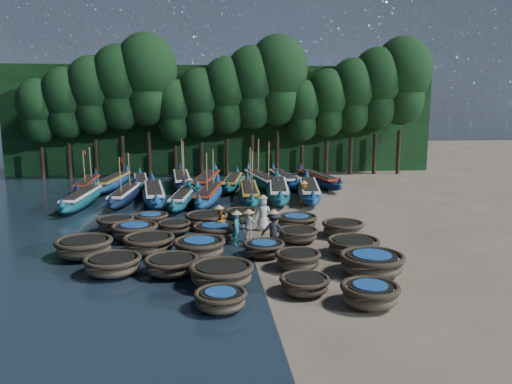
{
  "coord_description": "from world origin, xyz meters",
  "views": [
    {
      "loc": [
        -2.08,
        -24.99,
        6.53
      ],
      "look_at": [
        1.07,
        4.28,
        1.3
      ],
      "focal_mm": 35.0,
      "sensor_mm": 36.0,
      "label": 1
    }
  ],
  "objects": [
    {
      "name": "coracle_9",
      "position": [
        4.32,
        -7.17,
        0.49
      ],
      "size": [
        2.6,
        2.6,
        0.85
      ],
      "rotation": [
        0.0,
        0.0,
        -0.11
      ],
      "color": "brown",
      "rests_on": "ground"
    },
    {
      "name": "coracle_20",
      "position": [
        -6.6,
        0.6,
        0.44
      ],
      "size": [
        1.92,
        1.92,
        0.77
      ],
      "rotation": [
        0.0,
        0.0,
        -0.06
      ],
      "color": "brown",
      "rests_on": "ground"
    },
    {
      "name": "long_boat_10",
      "position": [
        -8.98,
        13.83,
        0.55
      ],
      "size": [
        2.52,
        8.18,
        1.45
      ],
      "rotation": [
        0.0,
        0.0,
        -0.14
      ],
      "color": "navy",
      "rests_on": "ground"
    },
    {
      "name": "tree_2",
      "position": [
        -11.4,
        20.0,
        7.32
      ],
      "size": [
        4.51,
        4.51,
        10.63
      ],
      "color": "black",
      "rests_on": "ground"
    },
    {
      "name": "coracle_13",
      "position": [
        0.47,
        -4.42,
        0.38
      ],
      "size": [
        1.83,
        1.83,
        0.66
      ],
      "rotation": [
        0.0,
        0.0,
        -0.09
      ],
      "color": "brown",
      "rests_on": "ground"
    },
    {
      "name": "coracle_18",
      "position": [
        2.36,
        -2.27,
        0.37
      ],
      "size": [
        2.13,
        2.13,
        0.64
      ],
      "rotation": [
        0.0,
        0.0,
        0.17
      ],
      "color": "brown",
      "rests_on": "ground"
    },
    {
      "name": "fisherman_1",
      "position": [
        -0.56,
        -2.37,
        0.89
      ],
      "size": [
        0.56,
        0.66,
        1.74
      ],
      "rotation": [
        0.0,
        0.0,
        1.17
      ],
      "color": "#1C6D75",
      "rests_on": "ground"
    },
    {
      "name": "coracle_5",
      "position": [
        -5.6,
        -6.11,
        0.42
      ],
      "size": [
        2.49,
        2.49,
        0.74
      ],
      "rotation": [
        0.0,
        0.0,
        0.24
      ],
      "color": "brown",
      "rests_on": "ground"
    },
    {
      "name": "long_boat_9",
      "position": [
        -10.73,
        13.13,
        0.52
      ],
      "size": [
        1.59,
        7.65,
        3.25
      ],
      "rotation": [
        0.0,
        0.0,
        0.03
      ],
      "color": "black",
      "rests_on": "ground"
    },
    {
      "name": "fisherman_5",
      "position": [
        -3.01,
        8.17,
        0.83
      ],
      "size": [
        1.46,
        1.23,
        1.78
      ],
      "rotation": [
        0.0,
        0.0,
        5.67
      ],
      "color": "#1C6D75",
      "rests_on": "ground"
    },
    {
      "name": "coracle_6",
      "position": [
        -3.35,
        -6.36,
        0.41
      ],
      "size": [
        2.43,
        2.43,
        0.72
      ],
      "rotation": [
        0.0,
        0.0,
        0.27
      ],
      "color": "brown",
      "rests_on": "ground"
    },
    {
      "name": "tree_5",
      "position": [
        -4.5,
        20.0,
        5.97
      ],
      "size": [
        3.68,
        3.68,
        8.68
      ],
      "color": "black",
      "rests_on": "ground"
    },
    {
      "name": "coracle_2",
      "position": [
        -1.6,
        -9.92,
        0.38
      ],
      "size": [
        2.05,
        2.05,
        0.65
      ],
      "rotation": [
        0.0,
        0.0,
        -0.36
      ],
      "color": "brown",
      "rests_on": "ground"
    },
    {
      "name": "coracle_23",
      "position": [
        -0.0,
        2.16,
        0.4
      ],
      "size": [
        1.98,
        1.98,
        0.7
      ],
      "rotation": [
        0.0,
        0.0,
        -0.23
      ],
      "color": "brown",
      "rests_on": "ground"
    },
    {
      "name": "long_boat_17",
      "position": [
        7.03,
        13.51,
        0.56
      ],
      "size": [
        2.86,
        8.31,
        1.48
      ],
      "rotation": [
        0.0,
        0.0,
        0.17
      ],
      "color": "black",
      "rests_on": "ground"
    },
    {
      "name": "tree_1",
      "position": [
        -13.7,
        20.0,
        6.65
      ],
      "size": [
        4.09,
        4.09,
        9.65
      ],
      "color": "black",
      "rests_on": "ground"
    },
    {
      "name": "long_boat_8",
      "position": [
        5.21,
        8.33,
        0.6
      ],
      "size": [
        2.94,
        8.84,
        1.57
      ],
      "rotation": [
        0.0,
        0.0,
        -0.16
      ],
      "color": "navy",
      "rests_on": "ground"
    },
    {
      "name": "tree_13",
      "position": [
        13.9,
        20.0,
        8.0
      ],
      "size": [
        4.92,
        4.92,
        11.6
      ],
      "color": "black",
      "rests_on": "ground"
    },
    {
      "name": "coracle_3",
      "position": [
        1.35,
        -8.82,
        0.36
      ],
      "size": [
        2.05,
        2.05,
        0.63
      ],
      "rotation": [
        0.0,
        0.0,
        0.29
      ],
      "color": "brown",
      "rests_on": "ground"
    },
    {
      "name": "coracle_8",
      "position": [
        1.61,
        -6.26,
        0.42
      ],
      "size": [
        1.86,
        1.86,
        0.74
      ],
      "rotation": [
        0.0,
        0.0,
        0.08
      ],
      "color": "brown",
      "rests_on": "ground"
    },
    {
      "name": "long_boat_6",
      "position": [
        1.03,
        8.15,
        0.56
      ],
      "size": [
        1.89,
        8.34,
        3.55
      ],
      "rotation": [
        0.0,
        0.0,
        -0.05
      ],
      "color": "#0E434F",
      "rests_on": "ground"
    },
    {
      "name": "long_boat_5",
      "position": [
        -1.69,
        7.84,
        0.55
      ],
      "size": [
        2.76,
        8.11,
        3.49
      ],
      "rotation": [
        0.0,
        0.0,
        -0.17
      ],
      "color": "navy",
      "rests_on": "ground"
    },
    {
      "name": "long_boat_15",
      "position": [
        2.47,
        13.42,
        0.59
      ],
      "size": [
        2.89,
        8.69,
        3.74
      ],
      "rotation": [
        0.0,
        0.0,
        0.16
      ],
      "color": "#0E434F",
      "rests_on": "ground"
    },
    {
      "name": "long_boat_4",
      "position": [
        -3.37,
        7.03,
        0.5
      ],
      "size": [
        2.29,
        7.44,
        1.32
      ],
      "rotation": [
        0.0,
        0.0,
        -0.14
      ],
      "color": "#0E434F",
      "rests_on": "ground"
    },
    {
      "name": "tree_10",
      "position": [
        7.0,
        20.0,
        5.97
      ],
      "size": [
        3.68,
        3.68,
        8.68
      ],
      "color": "black",
      "rests_on": "ground"
    },
    {
      "name": "fisherman_4",
      "position": [
        0.04,
        -2.05,
        0.84
      ],
      "size": [
        0.96,
        0.64,
        1.72
      ],
      "rotation": [
        0.0,
        0.0,
        2.81
      ],
      "color": "silver",
      "rests_on": "ground"
    },
    {
      "name": "long_boat_13",
      "position": [
        -1.78,
        13.24,
        0.61
      ],
      "size": [
        3.08,
        9.05,
        1.61
      ],
      "rotation": [
        0.0,
        0.0,
        -0.17
      ],
      "color": "#0E434F",
      "rests_on": "ground"
    },
    {
      "name": "tree_8",
      "position": [
        2.4,
        20.0,
        8.0
      ],
      "size": [
        4.92,
        4.92,
        11.6
      ],
      "color": "black",
      "rests_on": "ground"
    },
    {
      "name": "fisherman_3",
      "position": [
        1.06,
        -3.19,
        0.9
      ],
      "size": [
        1.18,
        0.75,
        1.93
      ],
      "rotation": [
        0.0,
        0.0,
        3.04
      ],
      "color": "black",
      "rests_on": "ground"
    },
    {
      "name": "fisherman_0",
      "position": [
        0.97,
        0.09,
        0.95
      ],
      "size": [
        0.95,
        0.69,
        2.0
      ],
      "rotation": [
        0.0,
        0.0,
        3.0
      ],
      "color": "silver",
      "rests_on": "ground"
    },
    {
      "name": "coracle_4",
      "position": [
        3.23,
        -10.14,
        0.45
      ],
      "size": [
        1.96,
        1.96,
        0.77
      ],
      "rotation": [
        0.0,
        0.0,
        0.09
      ],
      "color": "brown",
      "rests_on": "ground"
    },
    {
      "name": "long_boat_14",
      "position": [
        0.21,
        13.1,
        0.52
      ],
      "size": [
        2.55,
        7.63,
        1.36
      ],
      "rotation": [
        0.0,
        0.0,
        -0.16
      ],
      "color": "#0E434F",
      "rests_on": "ground"
    },
    {
      "name": "coracle_11",
      "position": [
        -4.5,
        -3.48,
        0.47
      ],
      "size": [
        2.64,
        2.64,
        0.83
      ],
      "rotation": [
        0.0,
        0.0,
        0.31
      ],
      "color": "brown",
      "rests_on": "ground"
    },
    {
      "name": "coracle_16",
      "position": [
        -3.59,
        -0.25,
        0.39
      ],
      "size": [
        1.87,
        1.87,
        0.68
      ],
      "rotation": [
        0.0,
        0.0,
        0.24
      ],
      "color": "brown",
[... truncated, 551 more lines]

